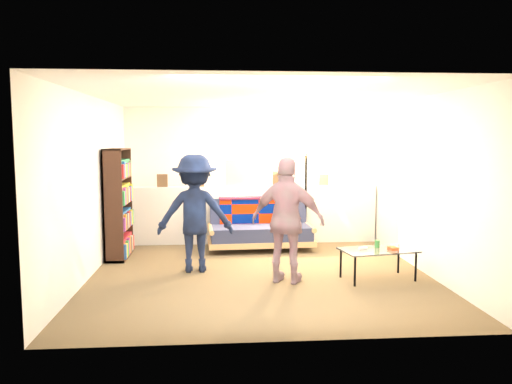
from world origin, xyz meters
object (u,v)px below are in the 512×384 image
floor_lamp (306,177)px  person_right (287,220)px  coffee_table (378,251)px  person_left (195,213)px  bookshelf (118,207)px  futon_sofa (261,228)px

floor_lamp → person_right: 2.35m
coffee_table → person_right: person_right is taller
floor_lamp → person_left: 2.44m
bookshelf → person_right: bookshelf is taller
futon_sofa → bookshelf: bookshelf is taller
person_left → floor_lamp: bearing=-139.3°
coffee_table → person_right: (-1.20, -0.04, 0.43)m
floor_lamp → person_right: size_ratio=1.04×
futon_sofa → bookshelf: (-2.24, -0.41, 0.44)m
person_left → person_right: 1.36m
bookshelf → coffee_table: bearing=-22.9°
futon_sofa → coffee_table: 2.36m
bookshelf → floor_lamp: bearing=12.5°
futon_sofa → person_right: bearing=-85.3°
coffee_table → floor_lamp: floor_lamp is taller
bookshelf → floor_lamp: (3.03, 0.67, 0.39)m
futon_sofa → floor_lamp: size_ratio=1.06×
coffee_table → floor_lamp: (-0.57, 2.19, 0.80)m
person_left → bookshelf: bearing=-37.0°
person_right → floor_lamp: bearing=-82.5°
futon_sofa → floor_lamp: 1.18m
floor_lamp → coffee_table: bearing=-75.5°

